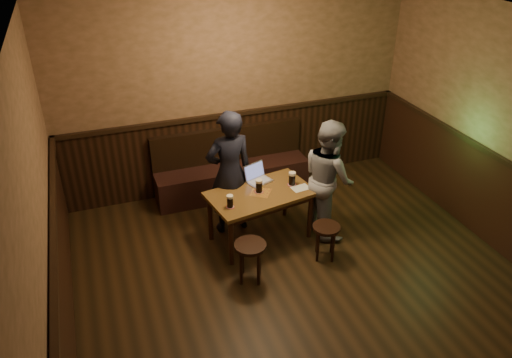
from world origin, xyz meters
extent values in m
cube|color=black|center=(0.00, 0.00, -0.01)|extent=(5.00, 6.00, 0.02)
cube|color=beige|center=(0.00, 0.00, 2.81)|extent=(5.00, 6.00, 0.02)
cube|color=#98684D|center=(0.00, 3.01, 1.40)|extent=(5.00, 0.02, 2.80)
cube|color=#98684D|center=(-2.51, 0.00, 1.40)|extent=(0.02, 6.00, 2.80)
cube|color=black|center=(0.00, 2.98, 0.55)|extent=(4.98, 0.04, 1.10)
cube|color=black|center=(-2.48, 0.00, 0.55)|extent=(0.04, 5.98, 1.10)
cube|color=black|center=(0.00, 2.95, 1.13)|extent=(4.98, 0.06, 0.06)
cube|color=black|center=(-2.45, 0.00, 1.13)|extent=(0.06, 5.98, 0.06)
cube|color=black|center=(-0.17, 2.71, 0.23)|extent=(2.20, 0.50, 0.45)
cube|color=black|center=(-0.17, 2.91, 0.70)|extent=(2.20, 0.10, 0.50)
cube|color=brown|center=(-0.17, 1.54, 0.65)|extent=(1.35, 0.92, 0.04)
cube|color=black|center=(-0.17, 1.54, 0.58)|extent=(1.23, 0.79, 0.07)
cube|color=maroon|center=(-0.17, 1.54, 0.67)|extent=(0.32, 0.32, 0.00)
cylinder|color=black|center=(-0.67, 1.17, 0.31)|extent=(0.06, 0.06, 0.63)
cylinder|color=black|center=(-0.77, 1.73, 0.31)|extent=(0.06, 0.06, 0.63)
cylinder|color=black|center=(0.42, 1.36, 0.31)|extent=(0.06, 0.06, 0.63)
cylinder|color=black|center=(0.33, 1.92, 0.31)|extent=(0.06, 0.06, 0.63)
cylinder|color=black|center=(-0.55, 0.85, 0.46)|extent=(0.47, 0.47, 0.04)
cylinder|color=black|center=(-0.42, 0.90, 0.23)|extent=(0.04, 0.04, 0.46)
cylinder|color=black|center=(-0.60, 0.97, 0.23)|extent=(0.04, 0.04, 0.46)
cylinder|color=black|center=(-0.67, 0.80, 0.23)|extent=(0.04, 0.04, 0.46)
cylinder|color=black|center=(-0.50, 0.72, 0.23)|extent=(0.04, 0.04, 0.46)
cylinder|color=black|center=(0.42, 0.92, 0.42)|extent=(0.42, 0.42, 0.04)
cylinder|color=black|center=(0.54, 0.97, 0.21)|extent=(0.03, 0.03, 0.42)
cylinder|color=black|center=(0.38, 1.04, 0.21)|extent=(0.03, 0.03, 0.42)
cylinder|color=black|center=(0.30, 0.88, 0.21)|extent=(0.03, 0.03, 0.42)
cylinder|color=black|center=(0.47, 0.80, 0.21)|extent=(0.03, 0.03, 0.42)
cylinder|color=maroon|center=(-0.61, 1.36, 0.67)|extent=(0.10, 0.10, 0.00)
cylinder|color=silver|center=(-0.61, 1.36, 0.67)|extent=(0.09, 0.09, 0.00)
cylinder|color=black|center=(-0.61, 1.36, 0.74)|extent=(0.07, 0.07, 0.12)
cylinder|color=beige|center=(-0.61, 1.36, 0.81)|extent=(0.08, 0.08, 0.03)
cylinder|color=maroon|center=(-0.18, 1.56, 0.67)|extent=(0.11, 0.11, 0.00)
cylinder|color=silver|center=(-0.18, 1.56, 0.67)|extent=(0.09, 0.09, 0.00)
cylinder|color=black|center=(-0.18, 1.56, 0.74)|extent=(0.08, 0.08, 0.13)
cylinder|color=beige|center=(-0.18, 1.56, 0.82)|extent=(0.08, 0.08, 0.03)
cylinder|color=maroon|center=(0.26, 1.59, 0.67)|extent=(0.11, 0.11, 0.00)
cylinder|color=silver|center=(0.26, 1.59, 0.67)|extent=(0.10, 0.10, 0.00)
cylinder|color=black|center=(0.26, 1.59, 0.74)|extent=(0.08, 0.08, 0.14)
cylinder|color=beige|center=(0.26, 1.59, 0.83)|extent=(0.09, 0.09, 0.03)
cube|color=silver|center=(-0.09, 1.79, 0.68)|extent=(0.36, 0.30, 0.01)
cube|color=#B2B2B7|center=(-0.09, 1.79, 0.69)|extent=(0.32, 0.25, 0.00)
cube|color=silver|center=(-0.13, 1.89, 0.79)|extent=(0.31, 0.16, 0.20)
cube|color=#5C66AC|center=(-0.13, 1.88, 0.79)|extent=(0.28, 0.14, 0.17)
cube|color=silver|center=(0.33, 1.47, 0.67)|extent=(0.24, 0.18, 0.00)
imported|color=black|center=(-0.46, 1.88, 0.82)|extent=(0.62, 0.43, 1.64)
imported|color=gray|center=(0.69, 1.45, 0.76)|extent=(0.58, 0.74, 1.52)
camera|label=1|loc=(-1.97, -3.29, 3.80)|focal=35.00mm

